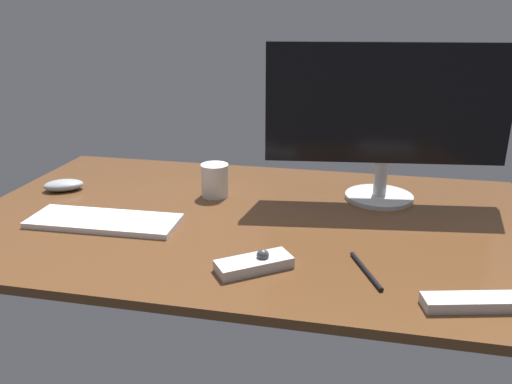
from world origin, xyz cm
name	(u,v)px	position (x,y,z in cm)	size (l,w,h in cm)	color
desk	(250,221)	(0.00, 0.00, 1.00)	(140.00, 84.00, 2.00)	brown
monitor	(386,113)	(31.45, 19.77, 25.54)	(61.82, 18.24, 41.07)	#BBBBBB
keyboard	(104,221)	(-33.47, -11.38, 2.69)	(35.98, 12.64, 1.38)	white
computer_mouse	(64,185)	(-56.16, 8.28, 3.52)	(10.85, 6.54, 3.04)	#999EA5
media_remote	(255,263)	(6.66, -26.00, 3.22)	(15.73, 13.58, 3.91)	#B7B7BC
tv_remote	(479,302)	(47.61, -31.50, 3.02)	(19.68, 4.52, 2.03)	#B7B7BC
coffee_mug	(215,180)	(-12.77, 12.87, 6.50)	(7.52, 7.52, 9.01)	silver
pen	(366,271)	(28.34, -22.96, 2.44)	(0.89, 0.89, 14.97)	black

